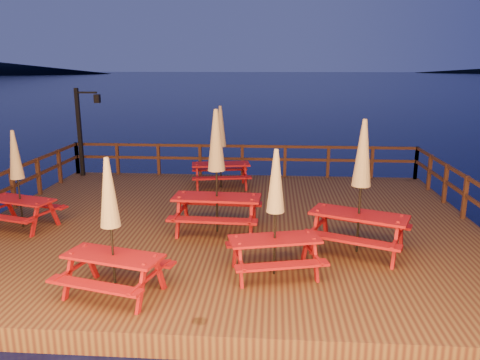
{
  "coord_description": "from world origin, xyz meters",
  "views": [
    {
      "loc": [
        1.07,
        -10.87,
        4.17
      ],
      "look_at": [
        0.23,
        0.6,
        1.31
      ],
      "focal_mm": 35.0,
      "sensor_mm": 36.0,
      "label": 1
    }
  ],
  "objects_px": {
    "lamp_post": "(83,124)",
    "picnic_table_0": "(111,225)",
    "picnic_table_2": "(361,185)",
    "picnic_table_1": "(275,211)"
  },
  "relations": [
    {
      "from": "lamp_post",
      "to": "picnic_table_0",
      "type": "distance_m",
      "value": 9.25
    },
    {
      "from": "picnic_table_0",
      "to": "picnic_table_2",
      "type": "xyz_separation_m",
      "value": [
        4.37,
        2.15,
        0.2
      ]
    },
    {
      "from": "lamp_post",
      "to": "picnic_table_1",
      "type": "height_order",
      "value": "lamp_post"
    },
    {
      "from": "picnic_table_0",
      "to": "picnic_table_2",
      "type": "relative_size",
      "value": 0.86
    },
    {
      "from": "lamp_post",
      "to": "picnic_table_2",
      "type": "distance_m",
      "value": 10.32
    },
    {
      "from": "lamp_post",
      "to": "picnic_table_2",
      "type": "relative_size",
      "value": 1.09
    },
    {
      "from": "picnic_table_2",
      "to": "picnic_table_1",
      "type": "bearing_deg",
      "value": -122.29
    },
    {
      "from": "lamp_post",
      "to": "picnic_table_0",
      "type": "bearing_deg",
      "value": -65.42
    },
    {
      "from": "picnic_table_1",
      "to": "lamp_post",
      "type": "bearing_deg",
      "value": 117.24
    },
    {
      "from": "lamp_post",
      "to": "picnic_table_1",
      "type": "distance_m",
      "value": 9.89
    }
  ]
}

